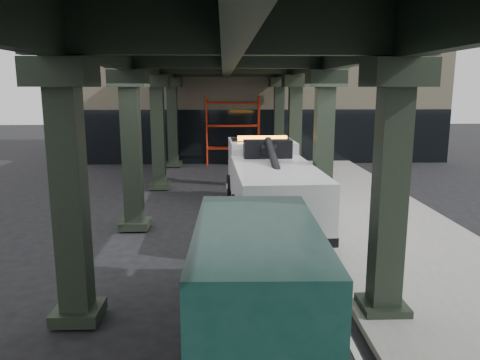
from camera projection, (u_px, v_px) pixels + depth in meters
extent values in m
plane|color=black|center=(244.00, 249.00, 13.19)|extent=(90.00, 90.00, 0.00)
cube|color=gray|center=(378.00, 225.00, 15.29)|extent=(5.00, 40.00, 0.15)
cube|color=silver|center=(293.00, 227.00, 15.21)|extent=(0.12, 38.00, 0.01)
cube|color=black|center=(390.00, 194.00, 8.87)|extent=(0.55, 0.55, 5.00)
cube|color=black|center=(397.00, 73.00, 8.43)|extent=(1.10, 1.10, 0.50)
cube|color=black|center=(382.00, 307.00, 9.32)|extent=(0.90, 0.90, 0.24)
cube|color=black|center=(323.00, 151.00, 14.75)|extent=(0.55, 0.55, 5.00)
cube|color=black|center=(326.00, 79.00, 14.31)|extent=(1.10, 1.10, 0.50)
cube|color=black|center=(321.00, 222.00, 15.21)|extent=(0.90, 0.90, 0.24)
cube|color=black|center=(295.00, 133.00, 20.63)|extent=(0.55, 0.55, 5.00)
cube|color=black|center=(296.00, 81.00, 20.19)|extent=(1.10, 1.10, 0.50)
cube|color=black|center=(293.00, 184.00, 21.09)|extent=(0.90, 0.90, 0.24)
cube|color=black|center=(279.00, 123.00, 26.51)|extent=(0.55, 0.55, 5.00)
cube|color=black|center=(279.00, 82.00, 26.07)|extent=(1.10, 1.10, 0.50)
cube|color=black|center=(278.00, 163.00, 26.97)|extent=(0.90, 0.90, 0.24)
cube|color=black|center=(70.00, 197.00, 8.66)|extent=(0.55, 0.55, 5.00)
cube|color=black|center=(61.00, 72.00, 8.22)|extent=(1.10, 1.10, 0.50)
cube|color=black|center=(79.00, 312.00, 9.11)|extent=(0.90, 0.90, 0.24)
cube|color=black|center=(132.00, 152.00, 14.54)|extent=(0.55, 0.55, 5.00)
cube|color=black|center=(129.00, 78.00, 14.10)|extent=(1.10, 1.10, 0.50)
cube|color=black|center=(135.00, 224.00, 14.99)|extent=(0.90, 0.90, 0.24)
cube|color=black|center=(158.00, 133.00, 20.42)|extent=(0.55, 0.55, 5.00)
cube|color=black|center=(156.00, 81.00, 19.98)|extent=(1.10, 1.10, 0.50)
cube|color=black|center=(160.00, 185.00, 20.87)|extent=(0.90, 0.90, 0.24)
cube|color=black|center=(173.00, 123.00, 26.30)|extent=(0.55, 0.55, 5.00)
cube|color=black|center=(171.00, 82.00, 25.86)|extent=(1.10, 1.10, 0.50)
cube|color=black|center=(174.00, 164.00, 26.75)|extent=(0.90, 0.90, 0.24)
cube|color=black|center=(327.00, 52.00, 14.15)|extent=(0.35, 32.00, 1.10)
cube|color=black|center=(127.00, 51.00, 13.94)|extent=(0.35, 32.00, 1.10)
cube|color=black|center=(228.00, 51.00, 14.05)|extent=(0.35, 32.00, 1.10)
cube|color=black|center=(228.00, 27.00, 13.91)|extent=(7.40, 32.00, 0.30)
cube|color=#C6B793|center=(260.00, 94.00, 32.08)|extent=(22.00, 10.00, 8.00)
cylinder|color=red|center=(207.00, 130.00, 27.35)|extent=(0.08, 0.08, 4.00)
cylinder|color=red|center=(207.00, 132.00, 26.56)|extent=(0.08, 0.08, 4.00)
cylinder|color=red|center=(258.00, 130.00, 27.45)|extent=(0.08, 0.08, 4.00)
cylinder|color=red|center=(259.00, 131.00, 26.67)|extent=(0.08, 0.08, 4.00)
cylinder|color=red|center=(233.00, 147.00, 27.60)|extent=(3.00, 0.08, 0.08)
cylinder|color=red|center=(233.00, 125.00, 27.34)|extent=(3.00, 0.08, 0.08)
cylinder|color=red|center=(233.00, 103.00, 27.09)|extent=(3.00, 0.08, 0.08)
cube|color=black|center=(270.00, 203.00, 15.53)|extent=(1.32, 7.72, 0.26)
cube|color=silver|center=(261.00, 164.00, 17.92)|extent=(2.50, 2.55, 1.84)
cube|color=silver|center=(258.00, 172.00, 19.07)|extent=(2.43, 0.81, 0.92)
cube|color=black|center=(261.00, 150.00, 18.07)|extent=(2.30, 1.42, 0.87)
cube|color=silver|center=(276.00, 191.00, 14.25)|extent=(2.65, 5.21, 1.43)
cube|color=orange|center=(262.00, 138.00, 17.52)|extent=(1.85, 0.36, 0.16)
cube|color=black|center=(268.00, 149.00, 16.05)|extent=(1.66, 0.68, 0.61)
cylinder|color=black|center=(275.00, 165.00, 14.30)|extent=(0.38, 3.59, 1.37)
cube|color=black|center=(291.00, 253.00, 11.90)|extent=(0.36, 1.45, 0.18)
cube|color=black|center=(296.00, 265.00, 11.21)|extent=(1.65, 0.32, 0.18)
cylinder|color=black|center=(232.00, 189.00, 18.34)|extent=(0.40, 1.14, 1.13)
cylinder|color=silver|center=(232.00, 189.00, 18.34)|extent=(0.42, 0.63, 0.62)
cylinder|color=black|center=(288.00, 188.00, 18.50)|extent=(0.40, 1.14, 1.13)
cylinder|color=silver|center=(288.00, 188.00, 18.50)|extent=(0.42, 0.63, 0.62)
cylinder|color=black|center=(238.00, 211.00, 15.03)|extent=(0.40, 1.14, 1.13)
cylinder|color=silver|center=(238.00, 211.00, 15.03)|extent=(0.42, 0.63, 0.62)
cylinder|color=black|center=(307.00, 210.00, 15.19)|extent=(0.40, 1.14, 1.13)
cylinder|color=silver|center=(307.00, 210.00, 15.19)|extent=(0.42, 0.63, 0.62)
cylinder|color=black|center=(241.00, 223.00, 13.73)|extent=(0.40, 1.14, 1.13)
cylinder|color=silver|center=(241.00, 223.00, 13.73)|extent=(0.42, 0.63, 0.62)
cylinder|color=black|center=(316.00, 222.00, 13.89)|extent=(0.40, 1.14, 1.13)
cylinder|color=silver|center=(316.00, 222.00, 13.89)|extent=(0.42, 0.63, 0.62)
cube|color=#103932|center=(251.00, 249.00, 10.50)|extent=(2.02, 1.12, 0.88)
cube|color=#103932|center=(257.00, 281.00, 7.80)|extent=(2.15, 4.42, 1.90)
cube|color=#8F6C48|center=(256.00, 313.00, 8.34)|extent=(2.21, 5.49, 0.34)
cube|color=black|center=(252.00, 220.00, 9.97)|extent=(1.91, 0.46, 0.81)
cube|color=black|center=(256.00, 248.00, 7.99)|extent=(2.15, 3.55, 0.53)
cube|color=silver|center=(250.00, 257.00, 11.08)|extent=(1.95, 0.16, 0.29)
cylinder|color=black|center=(208.00, 272.00, 10.54)|extent=(0.29, 0.82, 0.82)
cylinder|color=silver|center=(208.00, 272.00, 10.54)|extent=(0.32, 0.46, 0.45)
cylinder|color=black|center=(294.00, 271.00, 10.56)|extent=(0.29, 0.82, 0.82)
cylinder|color=silver|center=(294.00, 271.00, 10.56)|extent=(0.32, 0.46, 0.45)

